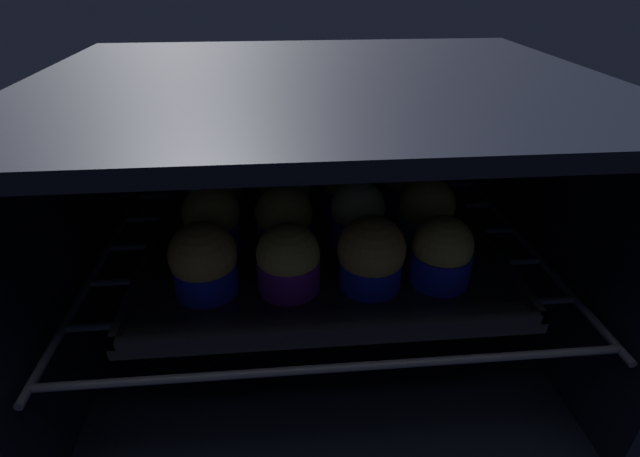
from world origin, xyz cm
name	(u,v)px	position (x,y,z in cm)	size (l,w,h in cm)	color
oven_cavity	(317,214)	(0.00, 26.25, 17.00)	(59.00, 47.00, 37.00)	black
oven_rack	(320,254)	(0.00, 22.00, 13.60)	(54.80, 42.00, 0.80)	#444756
baking_tray	(320,247)	(0.00, 21.89, 14.67)	(41.64, 33.22, 2.20)	black
muffin_row0_col0	(204,261)	(-12.74, 13.71, 18.82)	(7.02, 7.02, 7.92)	#1928B7
muffin_row0_col1	(288,261)	(-4.05, 13.41, 18.60)	(6.68, 6.68, 7.53)	#7A238C
muffin_row0_col2	(371,256)	(4.61, 13.18, 18.88)	(7.18, 7.18, 8.07)	#1928B7
muffin_row0_col3	(442,253)	(12.25, 13.33, 18.74)	(6.63, 6.63, 7.68)	#1928B7
muffin_row1_col0	(212,219)	(-12.85, 22.11, 19.18)	(6.72, 6.72, 8.89)	#1928B7
muffin_row1_col1	(284,219)	(-4.31, 22.12, 18.86)	(6.86, 6.86, 8.23)	#7A238C
muffin_row1_col2	(358,215)	(4.60, 22.13, 18.89)	(6.63, 6.63, 8.03)	#1928B7
muffin_row1_col3	(426,212)	(13.01, 21.89, 19.06)	(6.70, 6.70, 8.29)	#0C8C84
muffin_row2_col0	(219,189)	(-12.84, 30.48, 19.19)	(6.94, 6.94, 8.50)	#1928B7
muffin_row2_col1	(284,188)	(-4.08, 29.95, 19.28)	(7.19, 7.19, 8.58)	red
muffin_row2_col2	(345,187)	(4.11, 30.09, 19.02)	(6.63, 6.63, 8.16)	#1928B7
muffin_row2_col3	(408,186)	(12.87, 30.22, 18.68)	(6.63, 6.63, 7.54)	#1928B7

